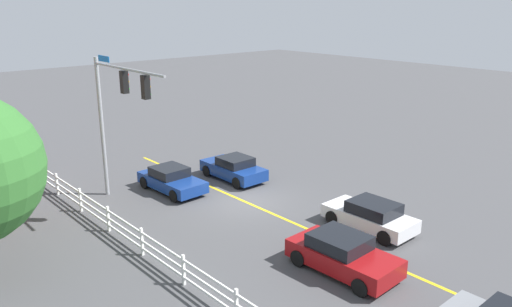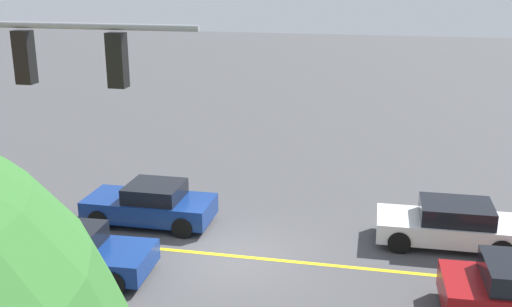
% 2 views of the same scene
% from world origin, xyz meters
% --- Properties ---
extents(ground_plane, '(120.00, 120.00, 0.00)m').
position_xyz_m(ground_plane, '(0.00, 0.00, 0.00)').
color(ground_plane, '#444447').
extents(lane_center_stripe, '(28.00, 0.16, 0.01)m').
position_xyz_m(lane_center_stripe, '(-4.00, 0.00, 0.00)').
color(lane_center_stripe, gold).
rests_on(lane_center_stripe, ground_plane).
extents(signal_assembly, '(6.26, 0.38, 7.11)m').
position_xyz_m(signal_assembly, '(3.71, 4.63, 4.96)').
color(signal_assembly, gray).
rests_on(signal_assembly, ground_plane).
extents(car_1, '(4.03, 1.88, 1.29)m').
position_xyz_m(car_1, '(-5.97, -2.02, 0.64)').
color(car_1, silver).
rests_on(car_1, ground_plane).
extents(car_2, '(3.96, 1.85, 1.32)m').
position_xyz_m(car_2, '(3.01, -1.69, 0.63)').
color(car_2, navy).
rests_on(car_2, ground_plane).
extents(car_3, '(4.06, 1.98, 1.27)m').
position_xyz_m(car_3, '(3.74, 1.88, 0.61)').
color(car_3, navy).
rests_on(car_3, ground_plane).
extents(car_4, '(4.17, 2.10, 1.39)m').
position_xyz_m(car_4, '(-7.48, 1.69, 0.68)').
color(car_4, maroon).
rests_on(car_4, ground_plane).
extents(white_rail_fence, '(26.10, 0.10, 1.15)m').
position_xyz_m(white_rail_fence, '(-3.00, 6.57, 0.60)').
color(white_rail_fence, white).
rests_on(white_rail_fence, ground_plane).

